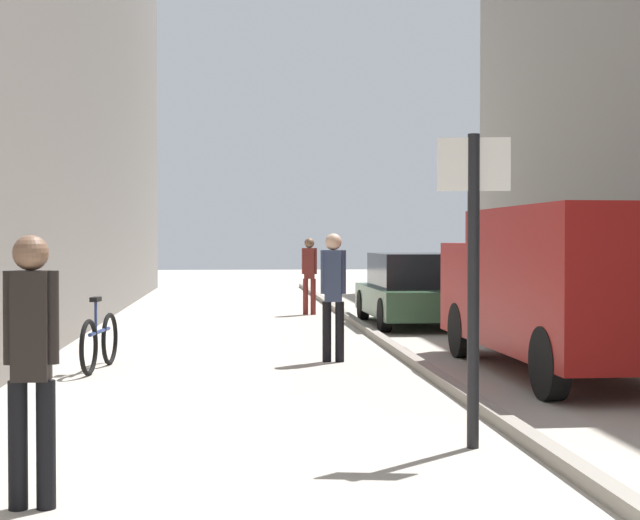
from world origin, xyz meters
The scene contains 9 objects.
ground_plane centered at (0.00, 12.00, 0.00)m, with size 80.00×80.00×0.00m, color #A8A093.
kerb_strip centered at (1.58, 12.00, 0.06)m, with size 0.16×40.00×0.12m, color gray.
pedestrian_main_foreground centered at (0.51, 10.56, 1.05)m, with size 0.36×0.24×1.82m.
pedestrian_mid_block centered at (0.85, 19.08, 1.02)m, with size 0.35×0.23×1.76m.
pedestrian_far_crossing centered at (-2.18, 3.38, 1.02)m, with size 0.35×0.23×1.76m.
delivery_van centered at (3.32, 8.99, 1.16)m, with size 2.01×5.42×2.12m.
parked_car centered at (2.73, 16.23, 0.71)m, with size 1.86×4.21×1.45m.
street_sign_post centered at (1.08, 4.90, 1.55)m, with size 0.60×0.13×2.60m.
bicycle_leaning centered at (-2.66, 10.00, 0.38)m, with size 0.28×1.76×0.98m.
Camera 1 is at (-0.90, -2.88, 1.73)m, focal length 53.95 mm.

